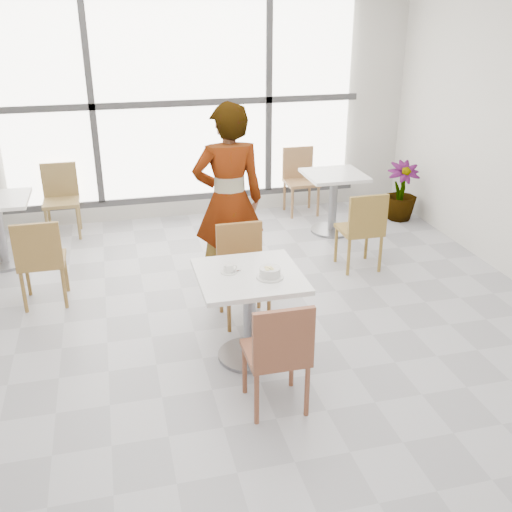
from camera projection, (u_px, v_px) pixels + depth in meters
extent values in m
plane|color=#9E9EA5|center=(247.00, 352.00, 4.93)|extent=(7.00, 7.00, 0.00)
plane|color=silver|center=(182.00, 102.00, 7.44)|extent=(6.00, 0.00, 6.00)
cube|color=white|center=(183.00, 103.00, 7.39)|extent=(4.40, 0.04, 2.40)
cube|color=#3F3F42|center=(183.00, 103.00, 7.36)|extent=(4.60, 0.05, 0.08)
cube|color=#3F3F42|center=(92.00, 107.00, 7.11)|extent=(0.08, 0.05, 2.40)
cube|color=#3F3F42|center=(269.00, 100.00, 7.61)|extent=(0.08, 0.05, 2.40)
cube|color=#3F3F42|center=(188.00, 197.00, 7.85)|extent=(4.60, 0.05, 0.08)
cube|color=white|center=(249.00, 276.00, 4.58)|extent=(0.80, 0.80, 0.04)
cylinder|color=slate|center=(249.00, 318.00, 4.73)|extent=(0.10, 0.10, 0.71)
cylinder|color=slate|center=(250.00, 355.00, 4.87)|extent=(0.52, 0.52, 0.03)
cube|color=brown|center=(275.00, 353.00, 4.14)|extent=(0.42, 0.42, 0.04)
cube|color=brown|center=(284.00, 338.00, 3.88)|extent=(0.42, 0.04, 0.42)
cylinder|color=brown|center=(292.00, 362.00, 4.43)|extent=(0.04, 0.04, 0.41)
cylinder|color=brown|center=(307.00, 391.00, 4.11)|extent=(0.04, 0.04, 0.41)
cylinder|color=brown|center=(245.00, 369.00, 4.35)|extent=(0.04, 0.04, 0.41)
cylinder|color=brown|center=(257.00, 399.00, 4.03)|extent=(0.04, 0.04, 0.41)
cube|color=olive|center=(244.00, 277.00, 5.27)|extent=(0.42, 0.42, 0.04)
cube|color=olive|center=(239.00, 245.00, 5.34)|extent=(0.42, 0.04, 0.42)
cylinder|color=olive|center=(229.00, 311.00, 5.16)|extent=(0.04, 0.04, 0.41)
cylinder|color=olive|center=(221.00, 292.00, 5.48)|extent=(0.04, 0.04, 0.41)
cylinder|color=olive|center=(269.00, 306.00, 5.24)|extent=(0.04, 0.04, 0.41)
cylinder|color=olive|center=(259.00, 288.00, 5.56)|extent=(0.04, 0.04, 0.41)
cylinder|color=silver|center=(270.00, 277.00, 4.51)|extent=(0.21, 0.21, 0.01)
cylinder|color=silver|center=(270.00, 272.00, 4.49)|extent=(0.16, 0.16, 0.07)
torus|color=silver|center=(270.00, 268.00, 4.48)|extent=(0.16, 0.16, 0.01)
cylinder|color=tan|center=(270.00, 272.00, 4.49)|extent=(0.14, 0.14, 0.05)
cylinder|color=beige|center=(270.00, 268.00, 4.48)|extent=(0.03, 0.03, 0.01)
cylinder|color=beige|center=(266.00, 267.00, 4.48)|extent=(0.03, 0.03, 0.02)
cylinder|color=#F0E59B|center=(270.00, 268.00, 4.47)|extent=(0.03, 0.03, 0.01)
cylinder|color=beige|center=(272.00, 269.00, 4.47)|extent=(0.03, 0.03, 0.02)
cylinder|color=#F1EA9B|center=(270.00, 268.00, 4.48)|extent=(0.03, 0.03, 0.01)
cylinder|color=beige|center=(272.00, 269.00, 4.46)|extent=(0.03, 0.03, 0.01)
cylinder|color=#F8E1A0|center=(267.00, 268.00, 4.46)|extent=(0.03, 0.03, 0.02)
cylinder|color=beige|center=(271.00, 270.00, 4.47)|extent=(0.03, 0.03, 0.02)
cylinder|color=beige|center=(270.00, 267.00, 4.48)|extent=(0.03, 0.03, 0.02)
cylinder|color=#F4ED9D|center=(267.00, 269.00, 4.44)|extent=(0.03, 0.03, 0.02)
cylinder|color=#F3E99D|center=(272.00, 270.00, 4.45)|extent=(0.03, 0.03, 0.02)
cylinder|color=beige|center=(273.00, 269.00, 4.47)|extent=(0.03, 0.03, 0.02)
cylinder|color=white|center=(229.00, 272.00, 4.59)|extent=(0.13, 0.13, 0.01)
cylinder|color=white|center=(229.00, 268.00, 4.58)|extent=(0.08, 0.08, 0.06)
torus|color=white|center=(234.00, 267.00, 4.59)|extent=(0.05, 0.01, 0.05)
cylinder|color=black|center=(229.00, 265.00, 4.57)|extent=(0.07, 0.07, 0.00)
cube|color=#B8B8BD|center=(236.00, 272.00, 4.58)|extent=(0.09, 0.05, 0.00)
sphere|color=#B8B8BD|center=(240.00, 270.00, 4.61)|extent=(0.02, 0.02, 0.02)
imported|color=black|center=(229.00, 201.00, 5.63)|extent=(0.69, 0.46, 1.87)
cylinder|color=gray|center=(0.00, 233.00, 6.43)|extent=(0.10, 0.10, 0.71)
cylinder|color=gray|center=(6.00, 262.00, 6.57)|extent=(0.52, 0.52, 0.03)
cube|color=white|center=(334.00, 175.00, 7.18)|extent=(0.70, 0.70, 0.04)
cylinder|color=slate|center=(333.00, 204.00, 7.33)|extent=(0.10, 0.10, 0.71)
cylinder|color=slate|center=(331.00, 230.00, 7.47)|extent=(0.52, 0.52, 0.03)
cube|color=olive|center=(42.00, 261.00, 5.59)|extent=(0.42, 0.42, 0.04)
cube|color=olive|center=(37.00, 246.00, 5.33)|extent=(0.42, 0.04, 0.42)
cylinder|color=olive|center=(66.00, 272.00, 5.88)|extent=(0.04, 0.04, 0.41)
cylinder|color=olive|center=(64.00, 288.00, 5.56)|extent=(0.04, 0.04, 0.41)
cylinder|color=olive|center=(28.00, 276.00, 5.80)|extent=(0.04, 0.04, 0.41)
cylinder|color=olive|center=(24.00, 292.00, 5.48)|extent=(0.04, 0.04, 0.41)
cube|color=olive|center=(61.00, 202.00, 7.18)|extent=(0.42, 0.42, 0.04)
cube|color=olive|center=(60.00, 180.00, 7.25)|extent=(0.42, 0.04, 0.42)
cylinder|color=olive|center=(47.00, 226.00, 7.07)|extent=(0.04, 0.04, 0.41)
cylinder|color=olive|center=(49.00, 216.00, 7.39)|extent=(0.04, 0.04, 0.41)
cylinder|color=olive|center=(79.00, 223.00, 7.15)|extent=(0.04, 0.04, 0.41)
cylinder|color=olive|center=(79.00, 214.00, 7.47)|extent=(0.04, 0.04, 0.41)
cube|color=olive|center=(359.00, 230.00, 6.33)|extent=(0.42, 0.42, 0.04)
cube|color=olive|center=(368.00, 215.00, 6.07)|extent=(0.42, 0.04, 0.42)
cylinder|color=olive|center=(366.00, 242.00, 6.62)|extent=(0.04, 0.04, 0.41)
cylinder|color=olive|center=(380.00, 254.00, 6.30)|extent=(0.04, 0.04, 0.41)
cylinder|color=olive|center=(336.00, 245.00, 6.54)|extent=(0.04, 0.04, 0.41)
cylinder|color=olive|center=(349.00, 257.00, 6.22)|extent=(0.04, 0.04, 0.41)
cube|color=#A2754A|center=(302.00, 183.00, 7.94)|extent=(0.42, 0.42, 0.04)
cube|color=#A2754A|center=(298.00, 162.00, 8.01)|extent=(0.42, 0.04, 0.42)
cylinder|color=#A2754A|center=(292.00, 204.00, 7.83)|extent=(0.04, 0.04, 0.41)
cylinder|color=#A2754A|center=(284.00, 196.00, 8.15)|extent=(0.04, 0.04, 0.41)
cylinder|color=#A2754A|center=(318.00, 202.00, 7.91)|extent=(0.04, 0.04, 0.41)
cylinder|color=#A2754A|center=(309.00, 194.00, 8.23)|extent=(0.04, 0.04, 0.41)
imported|color=#3C7031|center=(401.00, 191.00, 7.74)|extent=(0.50, 0.50, 0.77)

